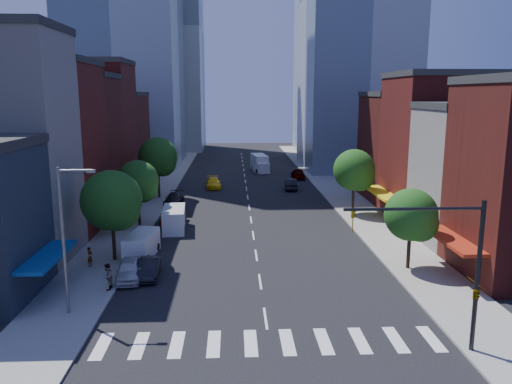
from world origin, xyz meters
TOP-DOWN VIEW (x-y plane):
  - ground at (0.00, 0.00)m, footprint 220.00×220.00m
  - sidewalk_left at (-12.50, 40.00)m, footprint 5.00×120.00m
  - sidewalk_right at (12.50, 40.00)m, footprint 5.00×120.00m
  - crosswalk at (0.00, -3.00)m, footprint 19.00×3.00m
  - bldg_left_2 at (-21.00, 20.50)m, footprint 12.00×9.00m
  - bldg_left_3 at (-21.00, 29.00)m, footprint 12.00×8.00m
  - bldg_left_4 at (-21.00, 37.50)m, footprint 12.00×9.00m
  - bldg_left_5 at (-21.00, 47.00)m, footprint 12.00×10.00m
  - bldg_right_1 at (21.00, 15.00)m, footprint 12.00×8.00m
  - bldg_right_2 at (21.00, 24.00)m, footprint 12.00×10.00m
  - bldg_right_3 at (21.00, 34.00)m, footprint 12.00×10.00m
  - tower_far_w at (-18.00, 95.00)m, footprint 18.00×18.00m
  - traffic_signal at (9.94, -4.50)m, footprint 7.24×2.24m
  - streetlight at (-11.81, 1.00)m, footprint 2.25×0.25m
  - tree_left_near at (-11.35, 10.92)m, footprint 4.80×4.80m
  - tree_left_mid at (-11.35, 21.92)m, footprint 4.20×4.20m
  - tree_left_far at (-11.35, 35.92)m, footprint 5.00×5.00m
  - tree_right_near at (11.65, 7.92)m, footprint 4.00×4.00m
  - tree_right_far at (11.65, 25.92)m, footprint 4.60×4.60m
  - parked_car_front at (-9.50, 6.89)m, footprint 2.22×4.52m
  - parked_car_second at (-8.13, 7.35)m, footprint 1.70×4.23m
  - parked_car_third at (-8.12, 22.29)m, footprint 2.43×5.18m
  - parked_car_rear at (-9.15, 32.18)m, footprint 2.30×4.87m
  - cargo_van_near at (-9.51, 12.01)m, footprint 2.41×4.90m
  - cargo_van_far at (-7.76, 20.21)m, footprint 2.47×5.39m
  - taxi at (-4.73, 42.89)m, footprint 2.39×5.18m
  - traffic_car_oncoming at (6.27, 41.17)m, footprint 1.95×4.83m
  - traffic_car_far at (8.50, 50.38)m, footprint 2.00×4.82m
  - box_truck at (2.81, 58.14)m, footprint 3.04×7.37m
  - pedestrian_near at (-12.99, 9.44)m, footprint 0.47×0.62m
  - pedestrian_far at (-10.50, 4.66)m, footprint 0.76×0.94m

SIDE VIEW (x-z plane):
  - ground at x=0.00m, z-range 0.00..0.00m
  - crosswalk at x=0.00m, z-range 0.00..0.01m
  - sidewalk_left at x=-12.50m, z-range 0.00..0.15m
  - sidewalk_right at x=12.50m, z-range 0.00..0.15m
  - parked_car_second at x=-8.13m, z-range 0.00..1.37m
  - parked_car_rear at x=-9.15m, z-range 0.00..1.37m
  - parked_car_third at x=-8.12m, z-range 0.00..1.43m
  - taxi at x=-4.73m, z-range 0.00..1.47m
  - parked_car_front at x=-9.50m, z-range 0.00..1.49m
  - traffic_car_oncoming at x=6.27m, z-range 0.00..1.56m
  - traffic_car_far at x=8.50m, z-range 0.00..1.63m
  - pedestrian_near at x=-12.99m, z-range 0.15..1.69m
  - cargo_van_near at x=-9.51m, z-range -0.01..2.00m
  - pedestrian_far at x=-10.50m, z-range 0.15..1.97m
  - cargo_van_far at x=-7.76m, z-range -0.01..2.23m
  - box_truck at x=2.81m, z-range -0.08..2.80m
  - traffic_signal at x=9.94m, z-range 0.16..8.16m
  - tree_right_near at x=11.65m, z-range 1.09..7.29m
  - tree_left_mid at x=-11.35m, z-range 1.20..7.85m
  - tree_right_far at x=11.65m, z-range 1.26..8.46m
  - tree_left_near at x=-11.35m, z-range 1.22..8.52m
  - tree_left_far at x=-11.35m, z-range 1.33..9.08m
  - streetlight at x=-11.81m, z-range 0.78..9.78m
  - bldg_right_1 at x=21.00m, z-range 0.00..12.00m
  - bldg_left_5 at x=-21.00m, z-range 0.00..13.00m
  - bldg_right_3 at x=21.00m, z-range 0.00..13.00m
  - bldg_left_3 at x=-21.00m, z-range 0.00..15.00m
  - bldg_right_2 at x=21.00m, z-range 0.00..15.00m
  - bldg_left_2 at x=-21.00m, z-range 0.00..16.00m
  - bldg_left_4 at x=-21.00m, z-range 0.00..17.00m
  - tower_far_w at x=-18.00m, z-range 0.00..56.00m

